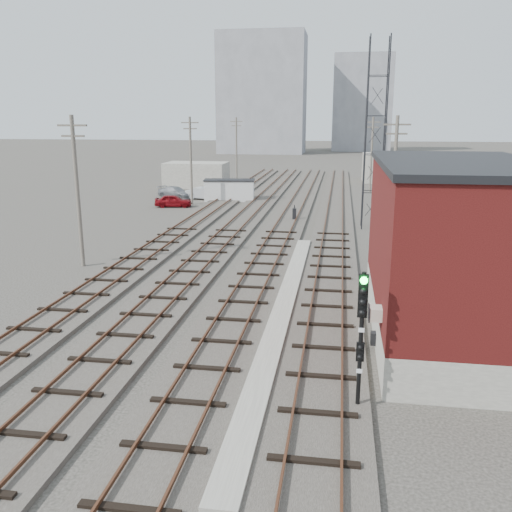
% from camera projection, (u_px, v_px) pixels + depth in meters
% --- Properties ---
extents(ground, '(320.00, 320.00, 0.00)m').
position_uv_depth(ground, '(317.00, 189.00, 69.66)').
color(ground, '#282621').
rests_on(ground, ground).
extents(track_right, '(3.20, 90.00, 0.39)m').
position_uv_depth(track_right, '(335.00, 217.00, 49.15)').
color(track_right, '#332D28').
rests_on(track_right, ground).
extents(track_mid_right, '(3.20, 90.00, 0.39)m').
position_uv_depth(track_mid_right, '(291.00, 216.00, 49.75)').
color(track_mid_right, '#332D28').
rests_on(track_mid_right, ground).
extents(track_mid_left, '(3.20, 90.00, 0.39)m').
position_uv_depth(track_mid_left, '(248.00, 215.00, 50.35)').
color(track_mid_left, '#332D28').
rests_on(track_mid_left, ground).
extents(track_left, '(3.20, 90.00, 0.39)m').
position_uv_depth(track_left, '(206.00, 214.00, 50.95)').
color(track_left, '#332D28').
rests_on(track_left, ground).
extents(platform_curb, '(0.90, 28.00, 0.26)m').
position_uv_depth(platform_curb, '(284.00, 308.00, 25.50)').
color(platform_curb, gray).
rests_on(platform_curb, ground).
extents(brick_building, '(6.54, 12.20, 7.22)m').
position_uv_depth(brick_building, '(453.00, 251.00, 21.68)').
color(brick_building, gray).
rests_on(brick_building, ground).
extents(lattice_tower, '(1.60, 1.60, 15.00)m').
position_uv_depth(lattice_tower, '(375.00, 135.00, 43.05)').
color(lattice_tower, black).
rests_on(lattice_tower, ground).
extents(utility_pole_left_a, '(1.80, 0.24, 9.00)m').
position_uv_depth(utility_pole_left_a, '(77.00, 188.00, 32.04)').
color(utility_pole_left_a, '#595147').
rests_on(utility_pole_left_a, ground).
extents(utility_pole_left_b, '(1.80, 0.24, 9.00)m').
position_uv_depth(utility_pole_left_b, '(191.00, 158.00, 55.99)').
color(utility_pole_left_b, '#595147').
rests_on(utility_pole_left_b, ground).
extents(utility_pole_left_c, '(1.80, 0.24, 9.00)m').
position_uv_depth(utility_pole_left_c, '(236.00, 147.00, 79.93)').
color(utility_pole_left_c, '#595147').
rests_on(utility_pole_left_c, ground).
extents(utility_pole_right_a, '(1.80, 0.24, 9.00)m').
position_uv_depth(utility_pole_right_a, '(394.00, 179.00, 36.86)').
color(utility_pole_right_a, '#595147').
rests_on(utility_pole_right_a, ground).
extents(utility_pole_right_b, '(1.80, 0.24, 9.00)m').
position_uv_depth(utility_pole_right_b, '(372.00, 153.00, 65.60)').
color(utility_pole_right_b, '#595147').
rests_on(utility_pole_right_b, ground).
extents(apartment_left, '(22.00, 14.00, 30.00)m').
position_uv_depth(apartment_left, '(263.00, 94.00, 140.50)').
color(apartment_left, gray).
rests_on(apartment_left, ground).
extents(apartment_right, '(16.00, 12.00, 26.00)m').
position_uv_depth(apartment_right, '(362.00, 103.00, 151.47)').
color(apartment_right, gray).
rests_on(apartment_right, ground).
extents(shed_left, '(8.00, 5.00, 3.20)m').
position_uv_depth(shed_left, '(196.00, 175.00, 71.66)').
color(shed_left, gray).
rests_on(shed_left, ground).
extents(shed_right, '(6.00, 6.00, 4.00)m').
position_uv_depth(shed_right, '(384.00, 168.00, 77.40)').
color(shed_right, gray).
rests_on(shed_right, ground).
extents(signal_mast, '(0.40, 0.42, 4.43)m').
position_uv_depth(signal_mast, '(361.00, 330.00, 16.14)').
color(signal_mast, gray).
rests_on(signal_mast, ground).
extents(switch_stand, '(0.33, 0.33, 1.35)m').
position_uv_depth(switch_stand, '(294.00, 214.00, 47.61)').
color(switch_stand, black).
rests_on(switch_stand, ground).
extents(site_trailer, '(5.79, 3.08, 2.33)m').
position_uv_depth(site_trailer, '(229.00, 190.00, 59.53)').
color(site_trailer, silver).
rests_on(site_trailer, ground).
extents(car_red, '(3.94, 2.08, 1.28)m').
position_uv_depth(car_red, '(173.00, 201.00, 55.35)').
color(car_red, maroon).
rests_on(car_red, ground).
extents(car_silver, '(4.41, 2.33, 1.38)m').
position_uv_depth(car_silver, '(205.00, 193.00, 60.52)').
color(car_silver, '#ACB0B4').
rests_on(car_silver, ground).
extents(car_grey, '(4.75, 3.36, 1.28)m').
position_uv_depth(car_grey, '(176.00, 192.00, 61.75)').
color(car_grey, gray).
rests_on(car_grey, ground).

